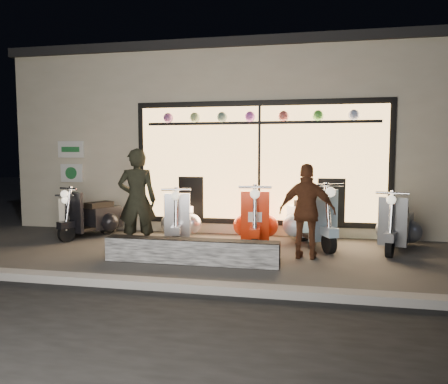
# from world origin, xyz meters

# --- Properties ---
(ground) EXTENTS (40.00, 40.00, 0.00)m
(ground) POSITION_xyz_m (0.00, 0.00, 0.00)
(ground) COLOR #383533
(ground) RESTS_ON ground
(kerb) EXTENTS (40.00, 0.25, 0.12)m
(kerb) POSITION_xyz_m (0.00, -2.00, 0.06)
(kerb) COLOR slate
(kerb) RESTS_ON ground
(shop_building) EXTENTS (10.20, 6.23, 4.20)m
(shop_building) POSITION_xyz_m (0.00, 4.98, 2.10)
(shop_building) COLOR beige
(shop_building) RESTS_ON ground
(graffiti_barrier) EXTENTS (2.84, 0.28, 0.40)m
(graffiti_barrier) POSITION_xyz_m (0.02, -0.65, 0.20)
(graffiti_barrier) COLOR black
(graffiti_barrier) RESTS_ON ground
(scooter_silver) EXTENTS (0.67, 1.51, 1.07)m
(scooter_silver) POSITION_xyz_m (-0.69, 1.06, 0.43)
(scooter_silver) COLOR black
(scooter_silver) RESTS_ON ground
(scooter_red) EXTENTS (0.62, 1.61, 1.15)m
(scooter_red) POSITION_xyz_m (0.84, 1.05, 0.46)
(scooter_red) COLOR black
(scooter_red) RESTS_ON ground
(scooter_black) EXTENTS (0.86, 1.42, 1.04)m
(scooter_black) POSITION_xyz_m (-2.56, 1.17, 0.42)
(scooter_black) COLOR black
(scooter_black) RESTS_ON ground
(scooter_cream) EXTENTS (0.53, 1.26, 0.90)m
(scooter_cream) POSITION_xyz_m (-3.03, 1.19, 0.36)
(scooter_cream) COLOR black
(scooter_cream) RESTS_ON ground
(scooter_blue) EXTENTS (0.98, 1.61, 1.18)m
(scooter_blue) POSITION_xyz_m (1.86, 1.28, 0.47)
(scooter_blue) COLOR black
(scooter_blue) RESTS_ON ground
(scooter_grey) EXTENTS (0.79, 1.49, 1.07)m
(scooter_grey) POSITION_xyz_m (3.47, 1.14, 0.43)
(scooter_grey) COLOR black
(scooter_grey) RESTS_ON ground
(man) EXTENTS (0.77, 0.62, 1.85)m
(man) POSITION_xyz_m (-1.16, 0.00, 0.93)
(man) COLOR black
(man) RESTS_ON ground
(woman) EXTENTS (0.97, 0.47, 1.60)m
(woman) POSITION_xyz_m (1.83, 0.07, 0.80)
(woman) COLOR brown
(woman) RESTS_ON ground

